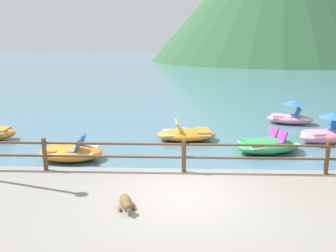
% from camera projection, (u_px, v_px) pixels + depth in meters
% --- Properties ---
extents(ground_plane, '(200.00, 200.00, 0.00)m').
position_uv_depth(ground_plane, '(182.00, 73.00, 47.22)').
color(ground_plane, '#477084').
extents(dock_railing, '(23.92, 0.12, 0.95)m').
position_uv_depth(dock_railing, '(184.00, 152.00, 9.64)').
color(dock_railing, brown).
rests_on(dock_railing, promenade_dock).
extents(dog_resting, '(0.48, 1.06, 0.26)m').
position_uv_depth(dog_resting, '(126.00, 203.00, 7.61)').
color(dog_resting, brown).
rests_on(dog_resting, promenade_dock).
extents(pedal_boat_0, '(2.67, 1.68, 1.26)m').
position_uv_depth(pedal_boat_0, '(329.00, 133.00, 13.93)').
color(pedal_boat_0, pink).
rests_on(pedal_boat_0, ground).
extents(pedal_boat_1, '(2.18, 1.35, 0.84)m').
position_uv_depth(pedal_boat_1, '(71.00, 153.00, 11.94)').
color(pedal_boat_1, orange).
rests_on(pedal_boat_1, ground).
extents(pedal_boat_2, '(2.38, 1.47, 1.20)m').
position_uv_depth(pedal_boat_2, '(290.00, 116.00, 17.28)').
color(pedal_boat_2, pink).
rests_on(pedal_boat_2, ground).
extents(pedal_boat_4, '(2.56, 1.56, 0.82)m').
position_uv_depth(pedal_boat_4, '(187.00, 134.00, 14.38)').
color(pedal_boat_4, orange).
rests_on(pedal_boat_4, ground).
extents(pedal_boat_5, '(2.82, 2.11, 0.86)m').
position_uv_depth(pedal_boat_5, '(268.00, 145.00, 12.77)').
color(pedal_boat_5, green).
rests_on(pedal_boat_5, ground).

